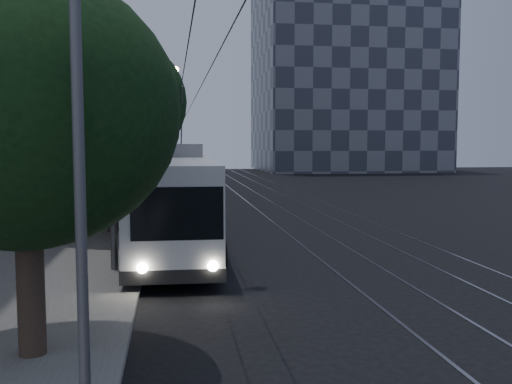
{
  "coord_description": "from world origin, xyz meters",
  "views": [
    {
      "loc": [
        -4.2,
        -17.04,
        3.61
      ],
      "look_at": [
        -1.41,
        1.91,
        1.94
      ],
      "focal_mm": 40.0,
      "sensor_mm": 36.0,
      "label": 1
    }
  ],
  "objects_px": {
    "car_white_b": "(176,187)",
    "streetlamp_near": "(126,33)",
    "car_white_d": "(181,177)",
    "pickup_silver": "(186,198)",
    "trolleybus": "(176,202)",
    "car_white_a": "(191,189)",
    "streetlamp_far": "(154,114)",
    "car_white_c": "(191,179)"
  },
  "relations": [
    {
      "from": "trolleybus",
      "to": "streetlamp_near",
      "type": "xyz_separation_m",
      "value": [
        -1.27,
        -3.32,
        4.86
      ]
    },
    {
      "from": "trolleybus",
      "to": "car_white_a",
      "type": "height_order",
      "value": "trolleybus"
    },
    {
      "from": "car_white_b",
      "to": "pickup_silver",
      "type": "bearing_deg",
      "value": -72.38
    },
    {
      "from": "pickup_silver",
      "to": "streetlamp_far",
      "type": "relative_size",
      "value": 0.71
    },
    {
      "from": "streetlamp_near",
      "to": "streetlamp_far",
      "type": "height_order",
      "value": "streetlamp_near"
    },
    {
      "from": "car_white_d",
      "to": "car_white_c",
      "type": "bearing_deg",
      "value": -65.33
    },
    {
      "from": "streetlamp_near",
      "to": "trolleybus",
      "type": "bearing_deg",
      "value": 68.99
    },
    {
      "from": "car_white_b",
      "to": "car_white_c",
      "type": "relative_size",
      "value": 1.21
    },
    {
      "from": "car_white_c",
      "to": "streetlamp_near",
      "type": "bearing_deg",
      "value": -90.1
    },
    {
      "from": "car_white_b",
      "to": "streetlamp_near",
      "type": "bearing_deg",
      "value": -78.44
    },
    {
      "from": "trolleybus",
      "to": "streetlamp_far",
      "type": "bearing_deg",
      "value": 94.41
    },
    {
      "from": "car_white_b",
      "to": "trolleybus",
      "type": "bearing_deg",
      "value": -75.17
    },
    {
      "from": "car_white_c",
      "to": "streetlamp_far",
      "type": "relative_size",
      "value": 0.43
    },
    {
      "from": "car_white_d",
      "to": "pickup_silver",
      "type": "bearing_deg",
      "value": -81.48
    },
    {
      "from": "streetlamp_far",
      "to": "pickup_silver",
      "type": "bearing_deg",
      "value": -82.37
    },
    {
      "from": "car_white_b",
      "to": "car_white_d",
      "type": "height_order",
      "value": "car_white_b"
    },
    {
      "from": "trolleybus",
      "to": "car_white_b",
      "type": "height_order",
      "value": "trolleybus"
    },
    {
      "from": "pickup_silver",
      "to": "car_white_c",
      "type": "bearing_deg",
      "value": 90.45
    },
    {
      "from": "trolleybus",
      "to": "car_white_b",
      "type": "xyz_separation_m",
      "value": [
        0.1,
        18.65,
        -0.94
      ]
    },
    {
      "from": "streetlamp_far",
      "to": "car_white_b",
      "type": "bearing_deg",
      "value": -68.28
    },
    {
      "from": "car_white_b",
      "to": "streetlamp_far",
      "type": "distance_m",
      "value": 6.18
    },
    {
      "from": "pickup_silver",
      "to": "streetlamp_far",
      "type": "bearing_deg",
      "value": 100.73
    },
    {
      "from": "streetlamp_near",
      "to": "streetlamp_far",
      "type": "relative_size",
      "value": 1.18
    },
    {
      "from": "pickup_silver",
      "to": "car_white_a",
      "type": "bearing_deg",
      "value": 89.5
    },
    {
      "from": "car_white_a",
      "to": "car_white_b",
      "type": "distance_m",
      "value": 2.87
    },
    {
      "from": "trolleybus",
      "to": "pickup_silver",
      "type": "distance_m",
      "value": 8.48
    },
    {
      "from": "pickup_silver",
      "to": "car_white_b",
      "type": "distance_m",
      "value": 10.23
    },
    {
      "from": "pickup_silver",
      "to": "streetlamp_far",
      "type": "height_order",
      "value": "streetlamp_far"
    },
    {
      "from": "trolleybus",
      "to": "streetlamp_far",
      "type": "relative_size",
      "value": 1.3
    },
    {
      "from": "car_white_c",
      "to": "car_white_d",
      "type": "xyz_separation_m",
      "value": [
        -0.78,
        2.72,
        0.01
      ]
    },
    {
      "from": "car_white_a",
      "to": "car_white_c",
      "type": "height_order",
      "value": "car_white_a"
    },
    {
      "from": "car_white_a",
      "to": "car_white_b",
      "type": "bearing_deg",
      "value": 117.8
    },
    {
      "from": "car_white_d",
      "to": "streetlamp_near",
      "type": "height_order",
      "value": "streetlamp_near"
    },
    {
      "from": "streetlamp_near",
      "to": "pickup_silver",
      "type": "bearing_deg",
      "value": 81.2
    },
    {
      "from": "car_white_c",
      "to": "streetlamp_near",
      "type": "relative_size",
      "value": 0.36
    },
    {
      "from": "streetlamp_near",
      "to": "streetlamp_far",
      "type": "bearing_deg",
      "value": 90.05
    },
    {
      "from": "trolleybus",
      "to": "car_white_a",
      "type": "distance_m",
      "value": 15.99
    },
    {
      "from": "streetlamp_far",
      "to": "car_white_c",
      "type": "bearing_deg",
      "value": 60.59
    },
    {
      "from": "car_white_c",
      "to": "car_white_d",
      "type": "bearing_deg",
      "value": 110.88
    },
    {
      "from": "car_white_a",
      "to": "car_white_d",
      "type": "distance_m",
      "value": 13.74
    },
    {
      "from": "car_white_a",
      "to": "streetlamp_near",
      "type": "distance_m",
      "value": 20.22
    },
    {
      "from": "trolleybus",
      "to": "car_white_a",
      "type": "xyz_separation_m",
      "value": [
        1.02,
        15.93,
        -0.89
      ]
    }
  ]
}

